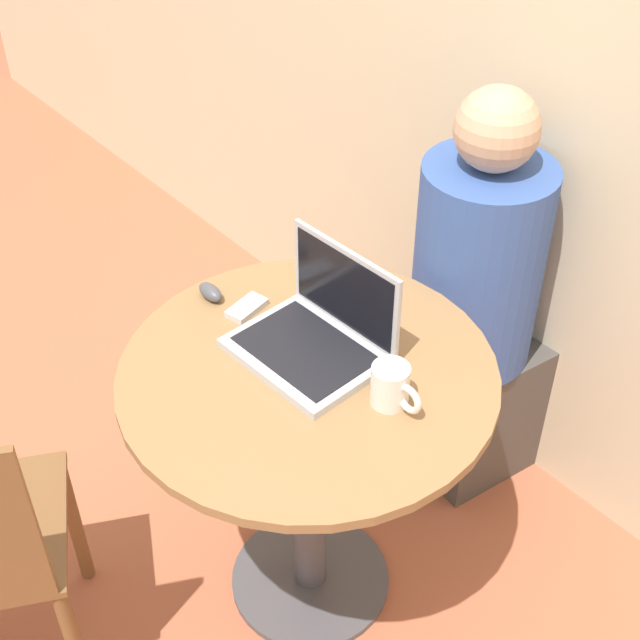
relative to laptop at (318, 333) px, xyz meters
name	(u,v)px	position (x,y,z in m)	size (l,w,h in m)	color
ground_plane	(310,580)	(0.04, -0.06, -0.81)	(12.00, 12.00, 0.00)	#B26042
back_wall	(588,32)	(0.04, 0.75, 0.49)	(7.00, 0.05, 2.60)	beige
round_table	(309,431)	(0.04, -0.06, -0.23)	(0.82, 0.82, 0.77)	#4C4C51
laptop	(318,333)	(0.00, 0.00, 0.00)	(0.33, 0.26, 0.23)	#B7B7BC
cell_phone	(247,308)	(-0.21, -0.04, -0.04)	(0.07, 0.11, 0.02)	silver
computer_mouse	(210,292)	(-0.30, -0.08, -0.03)	(0.08, 0.04, 0.04)	#4C4C51
coffee_cup	(392,386)	(0.23, 0.01, 0.00)	(0.13, 0.08, 0.09)	white
person_seated	(485,324)	(-0.01, 0.60, -0.30)	(0.37, 0.53, 1.21)	#4C4742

